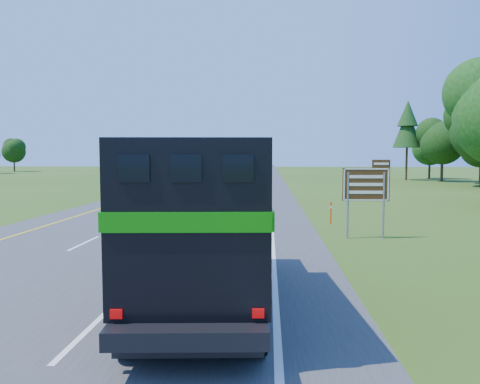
% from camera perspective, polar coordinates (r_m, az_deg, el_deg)
% --- Properties ---
extents(road, '(15.00, 260.00, 0.04)m').
position_cam_1_polar(road, '(56.93, -1.88, 0.94)').
color(road, '#38383A').
rests_on(road, ground).
extents(lane_markings, '(11.15, 260.00, 0.01)m').
position_cam_1_polar(lane_markings, '(56.93, -1.88, 0.96)').
color(lane_markings, yellow).
rests_on(lane_markings, road).
extents(horse_truck, '(3.16, 8.42, 3.66)m').
position_cam_1_polar(horse_truck, '(10.73, -4.58, -3.24)').
color(horse_truck, black).
rests_on(horse_truck, road).
extents(white_suv, '(3.03, 5.89, 1.59)m').
position_cam_1_polar(white_suv, '(51.32, -6.88, 1.45)').
color(white_suv, silver).
rests_on(white_suv, road).
extents(far_car, '(2.25, 4.82, 1.60)m').
position_cam_1_polar(far_car, '(125.91, -0.38, 3.18)').
color(far_car, silver).
rests_on(far_car, road).
extents(exit_sign, '(1.93, 0.12, 3.28)m').
position_cam_1_polar(exit_sign, '(20.02, 15.20, 0.53)').
color(exit_sign, gray).
rests_on(exit_sign, ground).
extents(delineator, '(0.09, 0.05, 1.13)m').
position_cam_1_polar(delineator, '(23.96, 11.01, -2.45)').
color(delineator, '#FF4C0D').
rests_on(delineator, ground).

